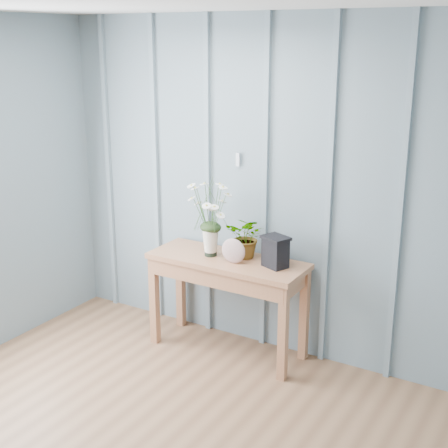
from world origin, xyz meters
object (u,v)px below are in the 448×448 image
Objects in this scene: daisy_vase at (210,209)px; carved_box at (275,251)px; sideboard at (227,273)px; felt_disc_vessel at (233,251)px.

carved_box is at bearing 3.42° from daisy_vase.
daisy_vase is at bearing -176.58° from carved_box.
sideboard is at bearing -176.51° from carved_box.
daisy_vase is (-0.14, -0.01, 0.47)m from sideboard.
carved_box is (0.52, 0.03, -0.24)m from daisy_vase.
daisy_vase is at bearing -176.78° from sideboard.
sideboard is 0.23m from felt_disc_vessel.
felt_disc_vessel is 0.31m from carved_box.
carved_box reaches higher than sideboard.
daisy_vase reaches higher than carved_box.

